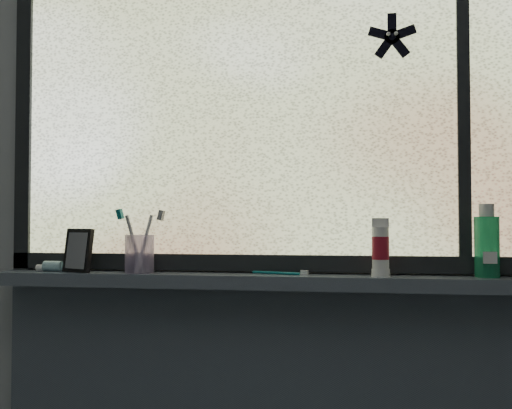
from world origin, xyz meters
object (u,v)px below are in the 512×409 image
object	(u,v)px
toothbrush_cup	(139,254)
mouthwash_bottle	(487,240)
cream_tube	(381,245)
vanity_mirror	(78,250)

from	to	relation	value
toothbrush_cup	mouthwash_bottle	xyz separation A→B (m)	(1.00, 0.03, 0.04)
mouthwash_bottle	cream_tube	bearing A→B (deg)	-174.79
toothbrush_cup	mouthwash_bottle	world-z (taller)	mouthwash_bottle
mouthwash_bottle	cream_tube	distance (m)	0.29
vanity_mirror	mouthwash_bottle	world-z (taller)	mouthwash_bottle
vanity_mirror	cream_tube	distance (m)	0.91
vanity_mirror	toothbrush_cup	bearing A→B (deg)	22.48
cream_tube	toothbrush_cup	bearing A→B (deg)	-179.93
toothbrush_cup	cream_tube	bearing A→B (deg)	0.07
cream_tube	mouthwash_bottle	bearing A→B (deg)	5.21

